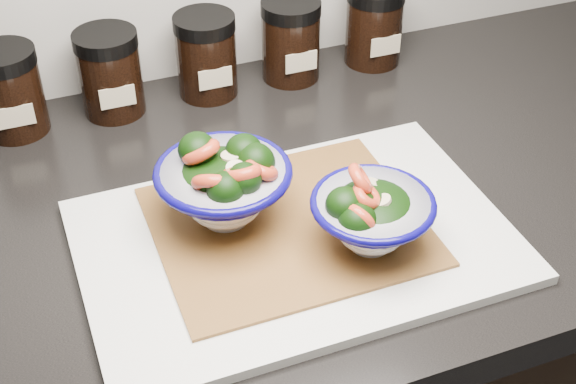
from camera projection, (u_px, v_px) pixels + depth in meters
name	position (u px, v px, depth m)	size (l,w,h in m)	color
countertop	(317.00, 195.00, 0.95)	(3.50, 0.60, 0.04)	black
cutting_board	(295.00, 241.00, 0.85)	(0.45, 0.30, 0.01)	silver
bamboo_mat	(288.00, 226.00, 0.86)	(0.28, 0.24, 0.00)	#965D2D
bowl_left	(225.00, 184.00, 0.84)	(0.15, 0.15, 0.10)	white
bowl_right	(370.00, 215.00, 0.81)	(0.13, 0.13, 0.10)	white
spice_jar_a	(10.00, 91.00, 0.99)	(0.08, 0.08, 0.11)	black
spice_jar_b	(110.00, 73.00, 1.03)	(0.08, 0.08, 0.11)	black
spice_jar_c	(206.00, 55.00, 1.06)	(0.08, 0.08, 0.11)	black
spice_jar_d	(291.00, 40.00, 1.10)	(0.08, 0.08, 0.11)	black
spice_jar_e	(374.00, 25.00, 1.13)	(0.08, 0.08, 0.11)	black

